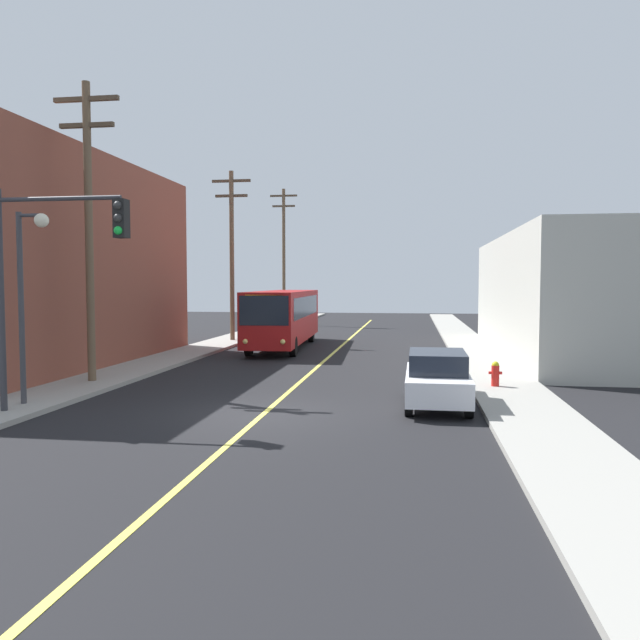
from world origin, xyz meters
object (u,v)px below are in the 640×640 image
object	(u,v)px
utility_pole_mid	(232,248)
traffic_signal_left_corner	(52,258)
utility_pole_near	(89,219)
street_lamp_left	(28,279)
city_bus	(284,316)
fire_hydrant	(495,373)
parked_car_white	(437,378)
utility_pole_far	(284,250)

from	to	relation	value
utility_pole_mid	traffic_signal_left_corner	xyz separation A→B (m)	(1.52, -21.72, -1.51)
utility_pole_near	street_lamp_left	bearing A→B (deg)	-84.14
utility_pole_mid	street_lamp_left	size ratio (longest dim) A/B	1.87
city_bus	fire_hydrant	size ratio (longest dim) A/B	14.57
street_lamp_left	utility_pole_near	bearing A→B (deg)	95.86
parked_car_white	utility_pole_near	distance (m)	13.26
parked_car_white	utility_pole_mid	distance (m)	22.53
utility_pole_near	utility_pole_far	world-z (taller)	utility_pole_far
city_bus	utility_pole_near	xyz separation A→B (m)	(-4.17, -13.66, 4.09)
traffic_signal_left_corner	fire_hydrant	size ratio (longest dim) A/B	7.14
fire_hydrant	utility_pole_far	bearing A→B (deg)	113.43
utility_pole_mid	traffic_signal_left_corner	world-z (taller)	utility_pole_mid
utility_pole_near	fire_hydrant	bearing A→B (deg)	3.55
traffic_signal_left_corner	street_lamp_left	xyz separation A→B (m)	(-1.42, 1.03, -0.56)
parked_car_white	utility_pole_mid	bearing A→B (deg)	122.26
traffic_signal_left_corner	utility_pole_near	bearing A→B (deg)	109.25
utility_pole_mid	traffic_signal_left_corner	distance (m)	21.82
street_lamp_left	parked_car_white	bearing A→B (deg)	10.25
utility_pole_near	utility_pole_mid	world-z (taller)	utility_pole_near
street_lamp_left	fire_hydrant	size ratio (longest dim) A/B	6.55
utility_pole_near	utility_pole_mid	bearing A→B (deg)	88.83
parked_car_white	street_lamp_left	distance (m)	12.16
utility_pole_near	utility_pole_far	size ratio (longest dim) A/B	0.89
utility_pole_far	utility_pole_near	bearing A→B (deg)	-90.07
utility_pole_mid	street_lamp_left	world-z (taller)	utility_pole_mid
utility_pole_near	traffic_signal_left_corner	size ratio (longest dim) A/B	1.75
utility_pole_mid	street_lamp_left	bearing A→B (deg)	-89.71
parked_car_white	traffic_signal_left_corner	distance (m)	11.23
city_bus	traffic_signal_left_corner	world-z (taller)	traffic_signal_left_corner
city_bus	parked_car_white	distance (m)	17.72
city_bus	utility_pole_mid	xyz separation A→B (m)	(-3.84, 2.75, 3.99)
parked_car_white	street_lamp_left	bearing A→B (deg)	-169.75
city_bus	utility_pole_far	size ratio (longest dim) A/B	1.04
city_bus	street_lamp_left	world-z (taller)	street_lamp_left
city_bus	fire_hydrant	distance (m)	16.24
parked_car_white	utility_pole_far	bearing A→B (deg)	108.70
parked_car_white	fire_hydrant	distance (m)	3.69
parked_car_white	fire_hydrant	size ratio (longest dim) A/B	5.25
traffic_signal_left_corner	fire_hydrant	bearing A→B (deg)	26.78
utility_pole_mid	traffic_signal_left_corner	size ratio (longest dim) A/B	1.72
utility_pole_far	traffic_signal_left_corner	size ratio (longest dim) A/B	1.96
city_bus	traffic_signal_left_corner	size ratio (longest dim) A/B	2.04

